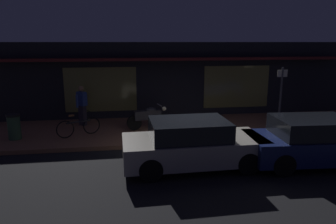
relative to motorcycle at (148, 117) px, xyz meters
name	(u,v)px	position (x,y,z in m)	size (l,w,h in m)	color
ground_plane	(194,157)	(1.23, -2.98, -0.65)	(60.00, 60.00, 0.00)	black
sidewalk_slab	(178,129)	(1.23, 0.02, -0.57)	(18.00, 4.00, 0.15)	brown
storefront_building	(167,78)	(1.23, 3.41, 1.16)	(18.00, 3.30, 3.60)	black
motorcycle	(148,117)	(0.00, 0.00, 0.00)	(1.69, 0.64, 0.97)	black
bicycle_parked	(79,127)	(-2.66, -0.63, -0.14)	(1.52, 0.75, 0.91)	black
person_photographer	(82,105)	(-2.70, 0.95, 0.38)	(0.45, 0.53, 1.67)	#28232D
sign_post	(281,92)	(5.74, 0.17, 0.86)	(0.44, 0.09, 2.40)	#47474C
trash_bin	(14,126)	(-4.91, -0.68, -0.03)	(0.48, 0.48, 0.93)	#2D4C33
parked_car_near	(192,144)	(0.97, -3.77, 0.06)	(4.13, 1.84, 1.42)	black
parked_car_far	(315,141)	(4.66, -4.06, 0.06)	(4.20, 2.00, 1.42)	black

